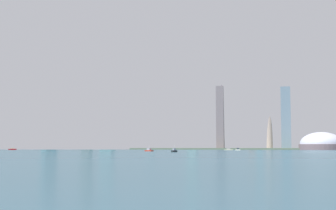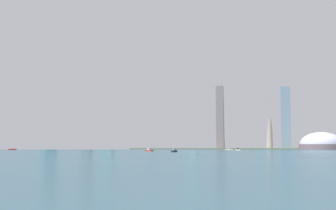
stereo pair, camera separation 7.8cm
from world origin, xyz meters
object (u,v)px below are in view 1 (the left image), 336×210
at_px(airplane, 140,62).
at_px(observation_tower, 268,71).
at_px(skyscraper_0, 150,138).
at_px(boat_7, 238,150).
at_px(skyscraper_7, 87,117).
at_px(skyscraper_2, 259,120).
at_px(skyscraper_5, 253,133).
at_px(skyscraper_3, 192,122).
at_px(boat_6, 12,149).
at_px(skyscraper_6, 220,117).
at_px(skyscraper_1, 286,118).
at_px(boat_5, 12,149).
at_px(skyscraper_9, 107,129).
at_px(stadium_dome, 321,145).
at_px(boat_0, 228,149).
at_px(boat_3, 149,150).
at_px(skyscraper_4, 47,124).
at_px(skyscraper_8, 53,127).
at_px(boat_1, 174,151).

bearing_deg(airplane, observation_tower, -161.34).
distance_m(skyscraper_0, boat_7, 364.76).
relative_size(skyscraper_7, boat_7, 18.25).
height_order(skyscraper_2, skyscraper_5, skyscraper_2).
relative_size(skyscraper_3, boat_6, 14.00).
distance_m(skyscraper_6, boat_7, 230.39).
distance_m(skyscraper_1, boat_5, 558.84).
xyz_separation_m(skyscraper_5, boat_6, (-493.42, -186.15, -35.01)).
bearing_deg(skyscraper_9, boat_6, -149.57).
bearing_deg(skyscraper_5, airplane, -155.04).
xyz_separation_m(stadium_dome, skyscraper_3, (-274.38, 99.13, 53.04)).
xyz_separation_m(observation_tower, boat_0, (-69.95, -182.91, -167.26)).
distance_m(skyscraper_0, skyscraper_2, 256.27).
bearing_deg(skyscraper_7, boat_3, -55.50).
bearing_deg(airplane, skyscraper_0, -80.40).
distance_m(boat_6, boat_7, 495.53).
distance_m(skyscraper_6, airplane, 210.72).
bearing_deg(skyscraper_0, skyscraper_1, -8.27).
distance_m(skyscraper_7, boat_0, 369.95).
xyz_separation_m(skyscraper_7, airplane, (129.08, -17.04, 117.77)).
xyz_separation_m(observation_tower, skyscraper_7, (-401.26, -34.17, -96.76)).
bearing_deg(skyscraper_4, skyscraper_0, 11.59).
bearing_deg(skyscraper_8, boat_0, -28.14).
relative_size(skyscraper_6, boat_1, 14.03).
relative_size(boat_0, boat_3, 1.13).
relative_size(observation_tower, boat_0, 22.23).
xyz_separation_m(skyscraper_8, boat_5, (56.73, -279.78, -53.93)).
height_order(observation_tower, boat_1, observation_tower).
bearing_deg(skyscraper_6, boat_1, -91.05).
bearing_deg(skyscraper_4, skyscraper_3, 8.14).
bearing_deg(skyscraper_2, boat_5, -152.41).
distance_m(skyscraper_4, boat_0, 482.61).
bearing_deg(skyscraper_9, skyscraper_6, -0.46).
height_order(skyscraper_2, skyscraper_8, skyscraper_8).
distance_m(skyscraper_2, boat_6, 535.27).
height_order(skyscraper_3, skyscraper_8, skyscraper_8).
height_order(skyscraper_4, boat_7, skyscraper_4).
relative_size(skyscraper_1, boat_0, 9.71).
relative_size(skyscraper_2, skyscraper_4, 1.02).
relative_size(skyscraper_2, skyscraper_3, 0.98).
xyz_separation_m(observation_tower, airplane, (-272.18, -51.20, 21.01)).
bearing_deg(observation_tower, boat_0, -110.93).
bearing_deg(boat_1, skyscraper_4, 62.00).
distance_m(skyscraper_6, boat_3, 364.26).
bearing_deg(boat_1, skyscraper_8, 59.27).
bearing_deg(observation_tower, skyscraper_5, 123.22).
bearing_deg(boat_6, skyscraper_9, -27.07).
distance_m(skyscraper_3, boat_7, 317.00).
bearing_deg(skyscraper_4, skyscraper_8, 105.49).
relative_size(boat_5, boat_7, 1.84).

